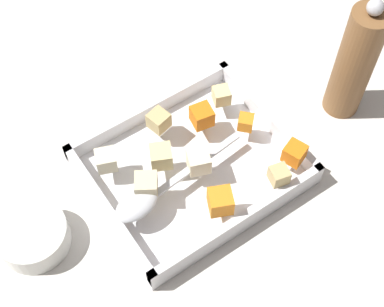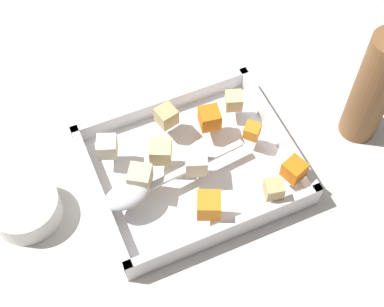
{
  "view_description": "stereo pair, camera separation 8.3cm",
  "coord_description": "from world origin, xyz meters",
  "px_view_note": "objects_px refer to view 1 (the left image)",
  "views": [
    {
      "loc": [
        -0.26,
        -0.37,
        0.75
      ],
      "look_at": [
        -0.01,
        -0.01,
        0.06
      ],
      "focal_mm": 52.84,
      "sensor_mm": 36.0,
      "label": 1
    },
    {
      "loc": [
        -0.19,
        -0.41,
        0.75
      ],
      "look_at": [
        -0.01,
        -0.01,
        0.06
      ],
      "focal_mm": 52.84,
      "sensor_mm": 36.0,
      "label": 2
    }
  ],
  "objects_px": {
    "baking_dish": "(192,168)",
    "serving_spoon": "(144,200)",
    "small_prep_bowl": "(33,236)",
    "pepper_mill": "(355,63)"
  },
  "relations": [
    {
      "from": "pepper_mill",
      "to": "serving_spoon",
      "type": "bearing_deg",
      "value": 179.08
    },
    {
      "from": "baking_dish",
      "to": "small_prep_bowl",
      "type": "bearing_deg",
      "value": 172.92
    },
    {
      "from": "baking_dish",
      "to": "small_prep_bowl",
      "type": "relative_size",
      "value": 2.96
    },
    {
      "from": "baking_dish",
      "to": "serving_spoon",
      "type": "distance_m",
      "value": 0.11
    },
    {
      "from": "baking_dish",
      "to": "pepper_mill",
      "type": "xyz_separation_m",
      "value": [
        0.28,
        -0.03,
        0.09
      ]
    },
    {
      "from": "pepper_mill",
      "to": "small_prep_bowl",
      "type": "xyz_separation_m",
      "value": [
        -0.53,
        0.06,
        -0.08
      ]
    },
    {
      "from": "baking_dish",
      "to": "serving_spoon",
      "type": "bearing_deg",
      "value": -165.51
    },
    {
      "from": "serving_spoon",
      "to": "small_prep_bowl",
      "type": "distance_m",
      "value": 0.17
    },
    {
      "from": "serving_spoon",
      "to": "pepper_mill",
      "type": "height_order",
      "value": "pepper_mill"
    },
    {
      "from": "serving_spoon",
      "to": "baking_dish",
      "type": "bearing_deg",
      "value": 8.78
    }
  ]
}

